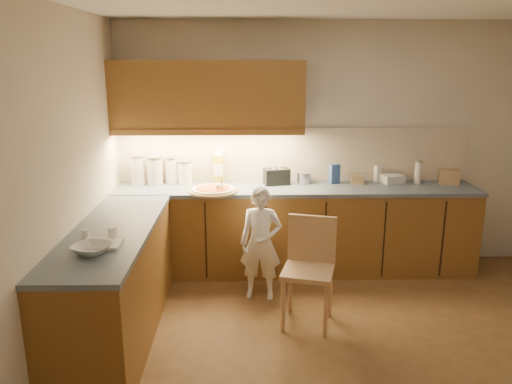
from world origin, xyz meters
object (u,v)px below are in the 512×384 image
at_px(pizza_on_board, 213,190).
at_px(toaster, 277,176).
at_px(child, 261,243).
at_px(wooden_chair, 309,263).
at_px(oil_jug, 219,168).

distance_m(pizza_on_board, toaster, 0.72).
xyz_separation_m(child, toaster, (0.19, 0.76, 0.46)).
bearing_deg(child, pizza_on_board, 144.02).
xyz_separation_m(wooden_chair, toaster, (-0.21, 1.21, 0.47)).
bearing_deg(child, wooden_chair, -40.67).
xyz_separation_m(wooden_chair, oil_jug, (-0.83, 1.29, 0.55)).
relative_size(wooden_chair, oil_jug, 2.58).
bearing_deg(oil_jug, pizza_on_board, -95.34).
relative_size(child, wooden_chair, 1.18).
xyz_separation_m(pizza_on_board, wooden_chair, (0.86, -0.91, -0.41)).
bearing_deg(oil_jug, wooden_chair, -57.26).
height_order(wooden_chair, oil_jug, oil_jug).
bearing_deg(oil_jug, toaster, -6.86).
xyz_separation_m(child, wooden_chair, (0.40, -0.46, -0.01)).
height_order(child, wooden_chair, child).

